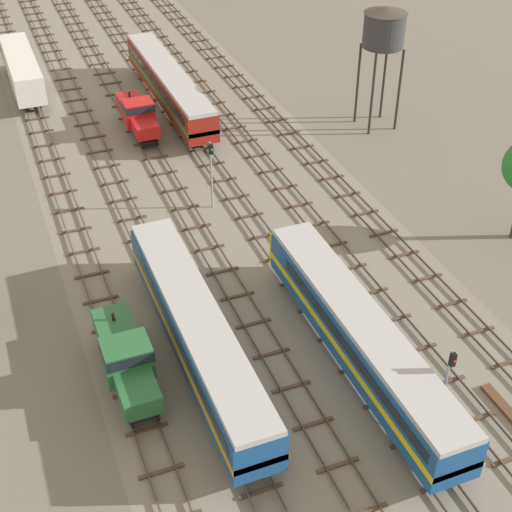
{
  "coord_description": "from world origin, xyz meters",
  "views": [
    {
      "loc": [
        -15.16,
        1.27,
        31.27
      ],
      "look_at": [
        0.0,
        39.5,
        1.5
      ],
      "focal_mm": 51.54,
      "sensor_mm": 36.0,
      "label": 1
    }
  ],
  "objects_px": {
    "diesel_railcar_centre_nearest": "(360,336)",
    "signal_post_near": "(211,167)",
    "shunter_loco_centre_left_midfar": "(138,113)",
    "passenger_coach_centre_far": "(169,83)",
    "water_tower": "(384,29)",
    "freight_boxcar_far_left_farther": "(22,69)",
    "diesel_railcar_left_mid": "(198,331)",
    "shunter_loco_far_left_near": "(126,357)",
    "signal_post_nearest": "(447,378)"
  },
  "relations": [
    {
      "from": "freight_boxcar_far_left_farther",
      "to": "signal_post_nearest",
      "type": "xyz_separation_m",
      "value": [
        15.12,
        -54.91,
        0.97
      ]
    },
    {
      "from": "freight_boxcar_far_left_farther",
      "to": "signal_post_near",
      "type": "bearing_deg",
      "value": -69.67
    },
    {
      "from": "diesel_railcar_left_mid",
      "to": "shunter_loco_centre_left_midfar",
      "type": "bearing_deg",
      "value": 82.19
    },
    {
      "from": "signal_post_near",
      "to": "shunter_loco_centre_left_midfar",
      "type": "bearing_deg",
      "value": 98.17
    },
    {
      "from": "shunter_loco_centre_left_midfar",
      "to": "signal_post_near",
      "type": "bearing_deg",
      "value": -81.83
    },
    {
      "from": "diesel_railcar_centre_nearest",
      "to": "water_tower",
      "type": "bearing_deg",
      "value": 59.13
    },
    {
      "from": "signal_post_nearest",
      "to": "signal_post_near",
      "type": "relative_size",
      "value": 0.93
    },
    {
      "from": "diesel_railcar_centre_nearest",
      "to": "diesel_railcar_left_mid",
      "type": "xyz_separation_m",
      "value": [
        -8.64,
        3.89,
        0.0
      ]
    },
    {
      "from": "freight_boxcar_far_left_farther",
      "to": "passenger_coach_centre_far",
      "type": "bearing_deg",
      "value": -37.01
    },
    {
      "from": "shunter_loco_centre_left_midfar",
      "to": "passenger_coach_centre_far",
      "type": "distance_m",
      "value": 6.14
    },
    {
      "from": "shunter_loco_far_left_near",
      "to": "shunter_loco_centre_left_midfar",
      "type": "distance_m",
      "value": 32.68
    },
    {
      "from": "freight_boxcar_far_left_farther",
      "to": "signal_post_nearest",
      "type": "relative_size",
      "value": 2.6
    },
    {
      "from": "diesel_railcar_centre_nearest",
      "to": "diesel_railcar_left_mid",
      "type": "distance_m",
      "value": 9.48
    },
    {
      "from": "freight_boxcar_far_left_farther",
      "to": "shunter_loco_far_left_near",
      "type": "bearing_deg",
      "value": -90.01
    },
    {
      "from": "passenger_coach_centre_far",
      "to": "signal_post_nearest",
      "type": "bearing_deg",
      "value": -87.26
    },
    {
      "from": "diesel_railcar_left_mid",
      "to": "shunter_loco_centre_left_midfar",
      "type": "distance_m",
      "value": 31.81
    },
    {
      "from": "freight_boxcar_far_left_farther",
      "to": "signal_post_near",
      "type": "height_order",
      "value": "signal_post_near"
    },
    {
      "from": "shunter_loco_far_left_near",
      "to": "water_tower",
      "type": "bearing_deg",
      "value": 39.49
    },
    {
      "from": "diesel_railcar_centre_nearest",
      "to": "freight_boxcar_far_left_farther",
      "type": "height_order",
      "value": "diesel_railcar_centre_nearest"
    },
    {
      "from": "diesel_railcar_left_mid",
      "to": "freight_boxcar_far_left_farther",
      "type": "distance_m",
      "value": 45.8
    },
    {
      "from": "shunter_loco_centre_left_midfar",
      "to": "freight_boxcar_far_left_farther",
      "type": "bearing_deg",
      "value": 121.51
    },
    {
      "from": "shunter_loco_far_left_near",
      "to": "diesel_railcar_left_mid",
      "type": "bearing_deg",
      "value": 0.09
    },
    {
      "from": "shunter_loco_far_left_near",
      "to": "passenger_coach_centre_far",
      "type": "distance_m",
      "value": 38.12
    },
    {
      "from": "signal_post_nearest",
      "to": "diesel_railcar_centre_nearest",
      "type": "bearing_deg",
      "value": 111.72
    },
    {
      "from": "shunter_loco_far_left_near",
      "to": "freight_boxcar_far_left_farther",
      "type": "xyz_separation_m",
      "value": [
        0.01,
        45.61,
        0.44
      ]
    },
    {
      "from": "signal_post_near",
      "to": "freight_boxcar_far_left_farther",
      "type": "bearing_deg",
      "value": 110.33
    },
    {
      "from": "freight_boxcar_far_left_farther",
      "to": "diesel_railcar_left_mid",
      "type": "bearing_deg",
      "value": -84.59
    },
    {
      "from": "diesel_railcar_centre_nearest",
      "to": "freight_boxcar_far_left_farther",
      "type": "xyz_separation_m",
      "value": [
        -12.96,
        49.49,
        -0.15
      ]
    },
    {
      "from": "diesel_railcar_left_mid",
      "to": "shunter_loco_centre_left_midfar",
      "type": "relative_size",
      "value": 2.42
    },
    {
      "from": "shunter_loco_centre_left_midfar",
      "to": "signal_post_nearest",
      "type": "distance_m",
      "value": 41.36
    },
    {
      "from": "passenger_coach_centre_far",
      "to": "signal_post_nearest",
      "type": "relative_size",
      "value": 4.09
    },
    {
      "from": "shunter_loco_far_left_near",
      "to": "shunter_loco_centre_left_midfar",
      "type": "bearing_deg",
      "value": 74.66
    },
    {
      "from": "shunter_loco_far_left_near",
      "to": "freight_boxcar_far_left_farther",
      "type": "height_order",
      "value": "freight_boxcar_far_left_farther"
    },
    {
      "from": "freight_boxcar_far_left_farther",
      "to": "signal_post_nearest",
      "type": "bearing_deg",
      "value": -74.61
    },
    {
      "from": "freight_boxcar_far_left_farther",
      "to": "signal_post_near",
      "type": "xyz_separation_m",
      "value": [
        10.8,
        -29.14,
        1.19
      ]
    },
    {
      "from": "diesel_railcar_left_mid",
      "to": "signal_post_nearest",
      "type": "relative_size",
      "value": 3.81
    },
    {
      "from": "signal_post_near",
      "to": "passenger_coach_centre_far",
      "type": "bearing_deg",
      "value": 83.64
    },
    {
      "from": "shunter_loco_centre_left_midfar",
      "to": "signal_post_nearest",
      "type": "height_order",
      "value": "signal_post_nearest"
    },
    {
      "from": "shunter_loco_centre_left_midfar",
      "to": "freight_boxcar_far_left_farther",
      "type": "xyz_separation_m",
      "value": [
        -8.64,
        14.09,
        0.44
      ]
    },
    {
      "from": "diesel_railcar_centre_nearest",
      "to": "freight_boxcar_far_left_farther",
      "type": "bearing_deg",
      "value": 104.67
    },
    {
      "from": "freight_boxcar_far_left_farther",
      "to": "signal_post_near",
      "type": "relative_size",
      "value": 2.43
    },
    {
      "from": "freight_boxcar_far_left_farther",
      "to": "water_tower",
      "type": "distance_m",
      "value": 37.24
    },
    {
      "from": "diesel_railcar_centre_nearest",
      "to": "signal_post_near",
      "type": "relative_size",
      "value": 3.55
    },
    {
      "from": "diesel_railcar_centre_nearest",
      "to": "signal_post_near",
      "type": "xyz_separation_m",
      "value": [
        -2.16,
        20.35,
        1.04
      ]
    },
    {
      "from": "diesel_railcar_centre_nearest",
      "to": "signal_post_near",
      "type": "distance_m",
      "value": 20.49
    },
    {
      "from": "diesel_railcar_centre_nearest",
      "to": "signal_post_near",
      "type": "height_order",
      "value": "signal_post_near"
    },
    {
      "from": "shunter_loco_centre_left_midfar",
      "to": "passenger_coach_centre_far",
      "type": "bearing_deg",
      "value": 45.0
    },
    {
      "from": "shunter_loco_far_left_near",
      "to": "diesel_railcar_left_mid",
      "type": "relative_size",
      "value": 0.41
    },
    {
      "from": "shunter_loco_far_left_near",
      "to": "signal_post_nearest",
      "type": "bearing_deg",
      "value": -31.61
    },
    {
      "from": "shunter_loco_centre_left_midfar",
      "to": "passenger_coach_centre_far",
      "type": "height_order",
      "value": "passenger_coach_centre_far"
    }
  ]
}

